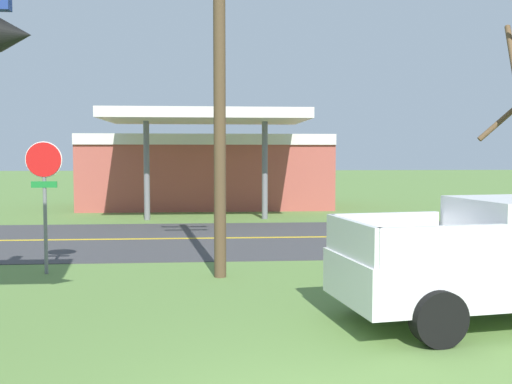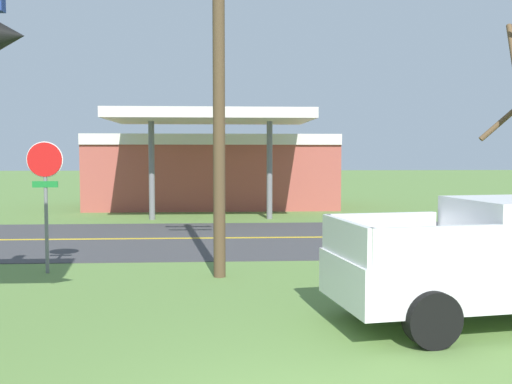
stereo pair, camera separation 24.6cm
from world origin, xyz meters
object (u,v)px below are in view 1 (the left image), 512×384
at_px(utility_pole, 219,73).
at_px(gas_station, 207,169).
at_px(stop_sign, 44,183).
at_px(pickup_white_parked_on_lawn, 501,261).

xyz_separation_m(utility_pole, gas_station, (-0.38, 16.95, -2.46)).
height_order(stop_sign, pickup_white_parked_on_lawn, stop_sign).
xyz_separation_m(stop_sign, gas_station, (3.49, 16.32, -0.08)).
bearing_deg(pickup_white_parked_on_lawn, stop_sign, 152.86).
bearing_deg(gas_station, pickup_white_parked_on_lawn, -76.80).
relative_size(stop_sign, utility_pole, 0.36).
bearing_deg(gas_station, utility_pole, -88.72).
bearing_deg(pickup_white_parked_on_lawn, utility_pole, 140.72).
height_order(stop_sign, utility_pole, utility_pole).
bearing_deg(utility_pole, stop_sign, 170.80).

